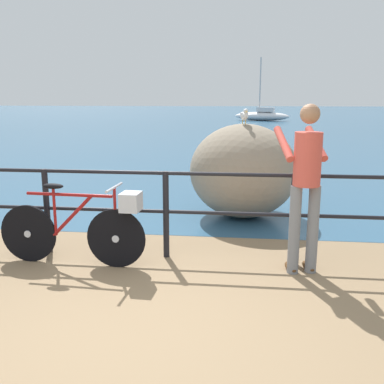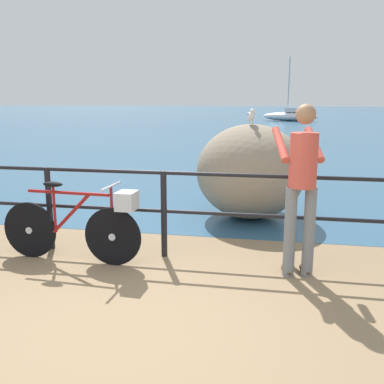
{
  "view_description": "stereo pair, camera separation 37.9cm",
  "coord_description": "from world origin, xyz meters",
  "px_view_note": "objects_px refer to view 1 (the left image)",
  "views": [
    {
      "loc": [
        0.86,
        -3.21,
        1.84
      ],
      "look_at": [
        0.26,
        2.02,
        0.7
      ],
      "focal_mm": 41.03,
      "sensor_mm": 36.0,
      "label": 1
    },
    {
      "loc": [
        1.24,
        -3.15,
        1.84
      ],
      "look_at": [
        0.26,
        2.02,
        0.7
      ],
      "focal_mm": 41.03,
      "sensor_mm": 36.0,
      "label": 2
    }
  ],
  "objects_px": {
    "person_at_railing": "(306,181)",
    "breakwater_boulder_main": "(243,171)",
    "bicycle": "(84,225)",
    "seagull": "(244,115)",
    "sailboat": "(262,115)"
  },
  "relations": [
    {
      "from": "breakwater_boulder_main",
      "to": "seagull",
      "type": "bearing_deg",
      "value": -94.39
    },
    {
      "from": "bicycle",
      "to": "breakwater_boulder_main",
      "type": "height_order",
      "value": "breakwater_boulder_main"
    },
    {
      "from": "person_at_railing",
      "to": "seagull",
      "type": "distance_m",
      "value": 2.29
    },
    {
      "from": "bicycle",
      "to": "sailboat",
      "type": "relative_size",
      "value": 0.35
    },
    {
      "from": "bicycle",
      "to": "seagull",
      "type": "relative_size",
      "value": 4.96
    },
    {
      "from": "person_at_railing",
      "to": "breakwater_boulder_main",
      "type": "bearing_deg",
      "value": 2.54
    },
    {
      "from": "breakwater_boulder_main",
      "to": "seagull",
      "type": "height_order",
      "value": "seagull"
    },
    {
      "from": "seagull",
      "to": "sailboat",
      "type": "xyz_separation_m",
      "value": [
        1.46,
        29.36,
        -1.16
      ]
    },
    {
      "from": "bicycle",
      "to": "sailboat",
      "type": "height_order",
      "value": "sailboat"
    },
    {
      "from": "person_at_railing",
      "to": "sailboat",
      "type": "xyz_separation_m",
      "value": [
        0.82,
        31.47,
        -0.57
      ]
    },
    {
      "from": "breakwater_boulder_main",
      "to": "seagull",
      "type": "relative_size",
      "value": 5.07
    },
    {
      "from": "breakwater_boulder_main",
      "to": "person_at_railing",
      "type": "bearing_deg",
      "value": -74.05
    },
    {
      "from": "seagull",
      "to": "sailboat",
      "type": "distance_m",
      "value": 29.42
    },
    {
      "from": "seagull",
      "to": "sailboat",
      "type": "bearing_deg",
      "value": 166.69
    },
    {
      "from": "bicycle",
      "to": "seagull",
      "type": "height_order",
      "value": "seagull"
    }
  ]
}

